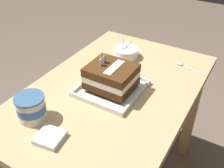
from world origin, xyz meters
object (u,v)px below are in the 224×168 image
Objects in this scene: foil_tray at (111,89)px; bowl_stack at (126,53)px; birthday_cake at (111,76)px; ice_cream_tub at (31,108)px; serving_spoon_near_tray at (183,65)px; napkin_pile at (50,137)px.

foil_tray is 0.32m from bowl_stack.
birthday_cake reaches higher than ice_cream_tub.
napkin_pile is at bearing 161.21° from serving_spoon_near_tray.
bowl_stack reaches higher than napkin_pile.
bowl_stack is 0.64m from ice_cream_tub.
napkin_pile is (-0.69, -0.05, -0.02)m from bowl_stack.
serving_spoon_near_tray is at bearing -77.38° from bowl_stack.
napkin_pile reaches higher than serving_spoon_near_tray.
foil_tray is 2.38× the size of ice_cream_tub.
birthday_cake is (0.00, 0.00, 0.07)m from foil_tray.
ice_cream_tub is at bearing 150.67° from serving_spoon_near_tray.
foil_tray is 2.59× the size of napkin_pile.
foil_tray is 2.07× the size of bowl_stack.
foil_tray is at bearing 149.77° from serving_spoon_near_tray.
bowl_stack is (0.31, 0.09, 0.02)m from foil_tray.
napkin_pile is at bearing 174.42° from foil_tray.
ice_cream_tub reaches higher than foil_tray.
ice_cream_tub is at bearing 151.75° from birthday_cake.
bowl_stack is 1.15× the size of ice_cream_tub.
napkin_pile is (-0.38, 0.04, -0.07)m from birthday_cake.
bowl_stack is at bearing 4.27° from napkin_pile.
napkin_pile is (-0.76, 0.26, 0.01)m from serving_spoon_near_tray.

